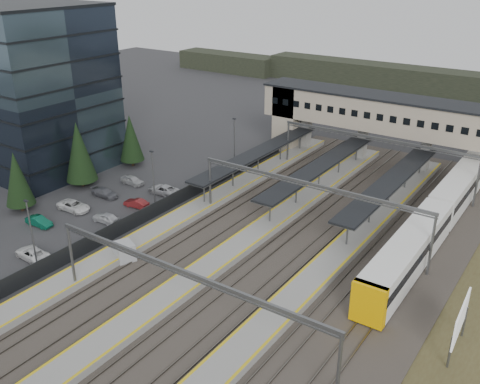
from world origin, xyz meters
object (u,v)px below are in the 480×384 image
Objects in this scene: office_building at (22,87)px; train at (461,186)px; relay_cabin_far at (124,252)px; footbridge at (369,114)px; billboard at (461,320)px.

train is at bearing 20.93° from office_building.
footbridge is (9.58, 43.42, 6.88)m from relay_cabin_far.
footbridge reaches higher than billboard.
train is at bearing 54.57° from relay_cabin_far.
footbridge is 0.62× the size of train.
footbridge is (43.70, 30.00, -4.26)m from office_building.
train is (25.88, 36.37, 1.20)m from relay_cabin_far.
relay_cabin_far is 0.51× the size of billboard.
office_building reaches higher than train.
billboard is at bearing -76.69° from train.
train reaches higher than relay_cabin_far.
office_building is 4.30× the size of billboard.
train is at bearing 103.31° from billboard.
train is (60.00, 22.95, -9.94)m from office_building.
office_building reaches higher than relay_cabin_far.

